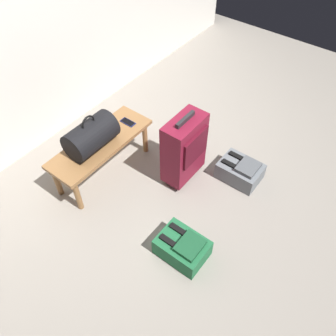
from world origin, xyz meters
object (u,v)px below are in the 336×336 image
object	(u,v)px
suitcase_upright_burgundy	(184,148)
backpack_grey	(240,171)
backpack_green	(183,247)
duffel_bag_black	(91,136)
cell_phone	(128,122)
bench	(101,146)

from	to	relation	value
suitcase_upright_burgundy	backpack_grey	distance (m)	0.59
backpack_green	duffel_bag_black	bearing A→B (deg)	80.60
suitcase_upright_burgundy	backpack_green	distance (m)	0.85
duffel_bag_black	suitcase_upright_burgundy	distance (m)	0.80
duffel_bag_black	backpack_green	bearing A→B (deg)	-99.40
cell_phone	bench	bearing A→B (deg)	176.08
duffel_bag_black	suitcase_upright_burgundy	xyz separation A→B (m)	(0.48, -0.62, -0.15)
duffel_bag_black	suitcase_upright_burgundy	world-z (taller)	duffel_bag_black
duffel_bag_black	suitcase_upright_burgundy	size ratio (longest dim) A/B	0.62
cell_phone	backpack_green	xyz separation A→B (m)	(-0.60, -1.07, -0.29)
backpack_grey	cell_phone	bearing A→B (deg)	109.33
cell_phone	backpack_grey	distance (m)	1.13
bench	suitcase_upright_burgundy	bearing A→B (deg)	-57.22
bench	backpack_green	size ratio (longest dim) A/B	2.63
bench	duffel_bag_black	world-z (taller)	duffel_bag_black
backpack_green	suitcase_upright_burgundy	bearing A→B (deg)	35.47
backpack_grey	duffel_bag_black	bearing A→B (deg)	126.49
bench	backpack_grey	size ratio (longest dim) A/B	2.63
duffel_bag_black	backpack_green	size ratio (longest dim) A/B	1.16
bench	suitcase_upright_burgundy	world-z (taller)	suitcase_upright_burgundy
bench	cell_phone	xyz separation A→B (m)	(0.34, -0.02, 0.06)
backpack_grey	bench	bearing A→B (deg)	123.58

